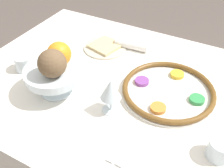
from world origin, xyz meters
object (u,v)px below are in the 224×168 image
seder_plate (168,90)px  coconut (52,63)px  cup_near (220,149)px  napkin_roll (131,45)px  cup_mid (24,63)px  wine_glass (111,90)px  orange_fruit (59,54)px  fruit_stand (54,74)px  bread_plate (105,47)px

seder_plate → coconut: bearing=30.9°
seder_plate → cup_near: 0.29m
napkin_roll → cup_mid: 0.48m
wine_glass → cup_mid: size_ratio=1.80×
cup_mid → napkin_roll: bearing=-132.4°
orange_fruit → wine_glass: bearing=172.3°
fruit_stand → napkin_roll: fruit_stand is taller
coconut → bread_plate: size_ratio=0.50×
fruit_stand → orange_fruit: (-0.00, -0.04, 0.07)m
seder_plate → cup_near: (-0.22, 0.19, 0.02)m
wine_glass → fruit_stand: (0.23, 0.01, -0.01)m
cup_near → coconut: bearing=1.9°
fruit_stand → cup_near: bearing=179.4°
fruit_stand → bread_plate: 0.35m
orange_fruit → cup_mid: orange_fruit is taller
wine_glass → fruit_stand: bearing=1.9°
cup_mid → cup_near: bearing=176.2°
seder_plate → fruit_stand: size_ratio=1.60×
wine_glass → napkin_roll: (0.11, -0.39, -0.07)m
bread_plate → napkin_roll: napkin_roll is taller
fruit_stand → cup_mid: 0.21m
fruit_stand → coconut: 0.08m
seder_plate → cup_mid: bearing=13.5°
bread_plate → cup_near: size_ratio=2.63×
orange_fruit → cup_near: size_ratio=1.17×
wine_glass → bread_plate: 0.41m
fruit_stand → cup_near: (-0.60, 0.01, -0.05)m
seder_plate → wine_glass: size_ratio=2.55×
cup_near → cup_mid: (0.80, -0.05, 0.00)m
fruit_stand → seder_plate: bearing=-153.7°
napkin_roll → cup_near: 0.62m
cup_near → napkin_roll: bearing=-40.8°
coconut → cup_near: 0.58m
bread_plate → cup_near: 0.68m
fruit_stand → cup_mid: fruit_stand is taller
seder_plate → cup_mid: size_ratio=4.58×
seder_plate → fruit_stand: 0.42m
coconut → cup_mid: size_ratio=1.31×
wine_glass → orange_fruit: (0.22, -0.03, 0.05)m
bread_plate → cup_mid: size_ratio=2.63×
orange_fruit → cup_near: 0.60m
wine_glass → napkin_roll: 0.41m
napkin_roll → cup_mid: size_ratio=2.08×
wine_glass → orange_fruit: size_ratio=1.54×
seder_plate → coconut: coconut is taller
wine_glass → fruit_stand: 0.23m
wine_glass → bread_plate: wine_glass is taller
seder_plate → cup_near: size_ratio=4.58×
seder_plate → orange_fruit: 0.42m
coconut → bread_plate: coconut is taller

